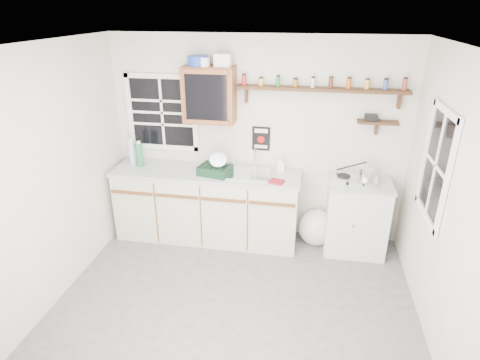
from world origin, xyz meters
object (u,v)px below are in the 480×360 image
Objects in this scene: spice_shelf at (322,88)px; dish_rack at (216,168)px; right_cabinet at (356,216)px; hotplate at (355,179)px; upper_cabinet at (209,95)px; main_cabinet at (207,204)px.

spice_shelf is 4.58× the size of dish_rack.
right_cabinet is at bearing 16.23° from dish_rack.
hotplate is at bearing -24.94° from spice_shelf.
right_cabinet is 1.40× the size of upper_cabinet.
main_cabinet is at bearing -170.82° from spice_shelf.
main_cabinet is 1.98m from spice_shelf.
spice_shelf is at bearing 160.80° from hotplate.
spice_shelf reaches higher than dish_rack.
main_cabinet is 0.57m from dish_rack.
upper_cabinet is at bearing -178.83° from hotplate.
hotplate is at bearing 15.67° from dish_rack.
spice_shelf is 1.10m from hotplate.
dish_rack is at bearing -62.92° from upper_cabinet.
main_cabinet is 5.53× the size of dish_rack.
dish_rack is at bearing -176.45° from right_cabinet.
upper_cabinet is 0.34× the size of spice_shelf.
upper_cabinet is at bearing 129.76° from dish_rack.
upper_cabinet is at bearing 76.32° from main_cabinet.
upper_cabinet reaches higher than main_cabinet.
upper_cabinet is 0.85m from dish_rack.
main_cabinet is at bearing -174.08° from hotplate.
main_cabinet is 1.83m from hotplate.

